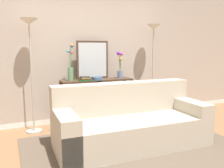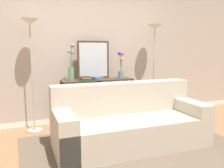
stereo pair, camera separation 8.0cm
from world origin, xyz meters
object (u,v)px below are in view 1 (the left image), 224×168
at_px(floor_lamp_right, 153,45).
at_px(vase_short_flowers, 120,67).
at_px(console_table, 97,93).
at_px(floor_lamp_left, 30,44).
at_px(book_row_under_console, 78,122).
at_px(vase_tall_flowers, 71,67).
at_px(book_stack, 85,79).
at_px(fruit_bowl, 97,78).
at_px(couch, 130,124).
at_px(wall_mirror, 93,60).

bearing_deg(floor_lamp_right, vase_short_flowers, 175.22).
height_order(console_table, floor_lamp_left, floor_lamp_left).
bearing_deg(book_row_under_console, console_table, 0.00).
distance_m(vase_short_flowers, book_row_under_console, 1.29).
bearing_deg(vase_tall_flowers, book_row_under_console, -17.29).
xyz_separation_m(floor_lamp_right, book_stack, (-1.44, -0.07, -0.60)).
distance_m(floor_lamp_left, fruit_bowl, 1.26).
bearing_deg(console_table, book_stack, -159.77).
height_order(fruit_bowl, book_row_under_console, fruit_bowl).
bearing_deg(couch, floor_lamp_left, 137.25).
xyz_separation_m(floor_lamp_left, wall_mirror, (1.11, 0.16, -0.28)).
relative_size(couch, floor_lamp_left, 1.17).
bearing_deg(vase_short_flowers, couch, -108.64).
height_order(console_table, vase_short_flowers, vase_short_flowers).
bearing_deg(book_stack, wall_mirror, 45.96).
relative_size(wall_mirror, book_stack, 3.21).
bearing_deg(fruit_bowl, book_row_under_console, 163.70).
bearing_deg(vase_short_flowers, vase_tall_flowers, 179.92).
bearing_deg(vase_tall_flowers, console_table, -4.01).
bearing_deg(vase_short_flowers, floor_lamp_left, -177.94).
relative_size(wall_mirror, vase_short_flowers, 1.40).
xyz_separation_m(console_table, vase_short_flowers, (0.48, 0.03, 0.47)).
height_order(vase_tall_flowers, vase_short_flowers, vase_tall_flowers).
xyz_separation_m(vase_tall_flowers, book_stack, (0.22, -0.13, -0.21)).
relative_size(floor_lamp_right, vase_short_flowers, 3.69).
xyz_separation_m(console_table, fruit_bowl, (-0.03, -0.10, 0.29)).
height_order(console_table, fruit_bowl, fruit_bowl).
bearing_deg(vase_tall_flowers, fruit_bowl, -16.54).
relative_size(floor_lamp_right, book_stack, 8.49).
height_order(vase_short_flowers, fruit_bowl, vase_short_flowers).
bearing_deg(book_stack, couch, -72.22).
height_order(floor_lamp_right, fruit_bowl, floor_lamp_right).
relative_size(floor_lamp_left, book_stack, 8.50).
height_order(floor_lamp_left, book_row_under_console, floor_lamp_left).
relative_size(book_stack, book_row_under_console, 0.63).
bearing_deg(console_table, floor_lamp_right, -1.28).
bearing_deg(vase_short_flowers, floor_lamp_right, -4.78).
relative_size(fruit_bowl, book_stack, 0.86).
bearing_deg(vase_short_flowers, fruit_bowl, -165.73).
xyz_separation_m(floor_lamp_right, book_row_under_console, (-1.55, 0.03, -1.40)).
bearing_deg(couch, fruit_bowl, 96.10).
distance_m(floor_lamp_right, vase_short_flowers, 0.82).
xyz_separation_m(floor_lamp_left, vase_short_flowers, (1.62, 0.06, -0.43)).
height_order(wall_mirror, book_stack, wall_mirror).
bearing_deg(fruit_bowl, floor_lamp_left, 176.27).
height_order(console_table, floor_lamp_right, floor_lamp_right).
relative_size(vase_short_flowers, book_row_under_console, 1.44).
bearing_deg(floor_lamp_right, vase_tall_flowers, 177.93).
relative_size(console_table, fruit_bowl, 7.05).
xyz_separation_m(couch, vase_short_flowers, (0.40, 1.19, 0.72)).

